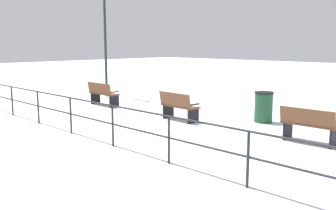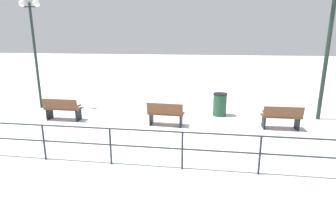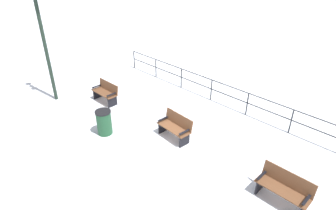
{
  "view_description": "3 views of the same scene",
  "coord_description": "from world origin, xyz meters",
  "px_view_note": "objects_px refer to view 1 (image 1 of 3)",
  "views": [
    {
      "loc": [
        -8.87,
        -8.07,
        2.47
      ],
      "look_at": [
        -1.76,
        -1.09,
        0.83
      ],
      "focal_mm": 40.2,
      "sensor_mm": 36.0,
      "label": 1
    },
    {
      "loc": [
        -9.83,
        -1.51,
        3.31
      ],
      "look_at": [
        -0.66,
        -0.16,
        0.95
      ],
      "focal_mm": 28.99,
      "sensor_mm": 36.0,
      "label": 2
    },
    {
      "loc": [
        6.12,
        6.01,
        6.21
      ],
      "look_at": [
        -0.64,
        -0.87,
        0.85
      ],
      "focal_mm": 30.27,
      "sensor_mm": 36.0,
      "label": 3
    }
  ],
  "objects_px": {
    "bench_second": "(179,106)",
    "lamppost_middle": "(105,20)",
    "bench_third": "(103,94)",
    "bench_nearest": "(309,125)",
    "trash_bin": "(264,107)"
  },
  "relations": [
    {
      "from": "bench_second",
      "to": "lamppost_middle",
      "type": "height_order",
      "value": "lamppost_middle"
    },
    {
      "from": "bench_second",
      "to": "bench_third",
      "type": "bearing_deg",
      "value": 92.21
    },
    {
      "from": "bench_nearest",
      "to": "bench_third",
      "type": "height_order",
      "value": "bench_third"
    },
    {
      "from": "bench_third",
      "to": "lamppost_middle",
      "type": "relative_size",
      "value": 0.3
    },
    {
      "from": "bench_second",
      "to": "lamppost_middle",
      "type": "relative_size",
      "value": 0.29
    },
    {
      "from": "bench_second",
      "to": "lamppost_middle",
      "type": "distance_m",
      "value": 7.18
    },
    {
      "from": "trash_bin",
      "to": "lamppost_middle",
      "type": "bearing_deg",
      "value": 89.55
    },
    {
      "from": "trash_bin",
      "to": "bench_nearest",
      "type": "bearing_deg",
      "value": -124.82
    },
    {
      "from": "bench_nearest",
      "to": "lamppost_middle",
      "type": "relative_size",
      "value": 0.29
    },
    {
      "from": "bench_nearest",
      "to": "trash_bin",
      "type": "distance_m",
      "value": 2.61
    },
    {
      "from": "lamppost_middle",
      "to": "bench_third",
      "type": "bearing_deg",
      "value": -129.63
    },
    {
      "from": "bench_nearest",
      "to": "trash_bin",
      "type": "xyz_separation_m",
      "value": [
        1.49,
        2.14,
        0.02
      ]
    },
    {
      "from": "bench_nearest",
      "to": "lamppost_middle",
      "type": "bearing_deg",
      "value": 80.55
    },
    {
      "from": "bench_nearest",
      "to": "bench_second",
      "type": "distance_m",
      "value": 4.22
    },
    {
      "from": "lamppost_middle",
      "to": "bench_nearest",
      "type": "bearing_deg",
      "value": -98.45
    }
  ]
}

